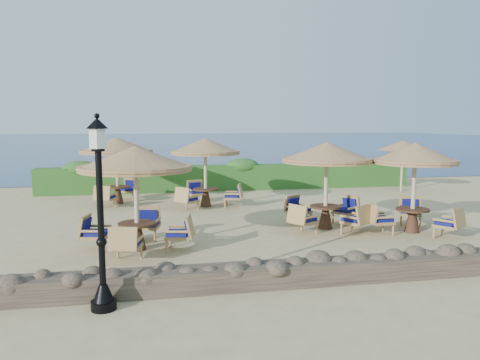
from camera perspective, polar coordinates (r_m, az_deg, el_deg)
ground at (r=15.77m, az=3.73°, el=-4.84°), size 120.00×120.00×0.00m
sea at (r=85.07m, az=-8.50°, el=4.73°), size 160.00×160.00×0.00m
hedge at (r=22.62m, az=-0.94°, el=0.31°), size 18.00×0.90×1.20m
stone_wall at (r=10.04m, az=13.02°, el=-10.63°), size 15.00×0.65×0.44m
lamp_post at (r=8.32m, az=-16.61°, el=-4.92°), size 0.44×0.44×3.31m
extra_parasol at (r=23.33m, az=19.23°, el=4.00°), size 2.30×2.30×2.41m
cafe_set_0 at (r=12.01m, az=-12.58°, el=0.20°), size 2.89×2.89×2.65m
cafe_set_1 at (r=14.40m, az=10.49°, el=1.21°), size 2.75×2.75×2.65m
cafe_set_2 at (r=14.60m, az=20.50°, el=0.99°), size 2.63×2.77×2.65m
cafe_set_3 at (r=19.21m, az=-14.81°, el=3.17°), size 2.89×2.89×2.65m
cafe_set_4 at (r=17.97m, az=-4.25°, el=2.67°), size 2.78×2.78×2.65m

